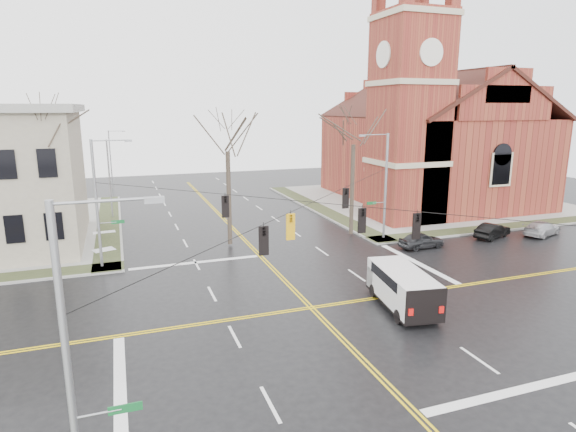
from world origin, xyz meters
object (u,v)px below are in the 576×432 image
object	(u,v)px
signal_pole_sw	(75,360)
tree_nw_far	(45,135)
church	(427,132)
tree_nw_near	(227,145)
signal_pole_ne	(384,183)
parked_car_c	(542,228)
signal_pole_nw	(99,200)
tree_ne	(354,138)
parked_car_b	(492,231)
streetlight_north_a	(111,175)
streetlight_north_b	(111,157)
cargo_van	(401,285)
parked_car_a	(421,240)

from	to	relation	value
signal_pole_sw	tree_nw_far	bearing A→B (deg)	97.25
church	tree_nw_near	bearing A→B (deg)	-157.80
signal_pole_ne	parked_car_c	size ratio (longest dim) A/B	2.03
signal_pole_ne	signal_pole_nw	xyz separation A→B (m)	(-22.64, 0.00, 0.00)
signal_pole_sw	tree_nw_near	bearing A→B (deg)	69.08
tree_ne	tree_nw_near	bearing A→B (deg)	178.08
parked_car_c	signal_pole_ne	bearing A→B (deg)	57.05
tree_nw_far	parked_car_b	bearing A→B (deg)	-8.20
streetlight_north_a	tree_ne	xyz separation A→B (m)	(20.09, -14.33, 4.16)
streetlight_north_b	parked_car_b	world-z (taller)	streetlight_north_b
church	tree_nw_near	xyz separation A→B (m)	(-26.32, -10.74, -0.10)
tree_ne	cargo_van	bearing A→B (deg)	-106.52
church	signal_pole_ne	size ratio (longest dim) A/B	3.06
church	parked_car_a	size ratio (longest dim) A/B	7.25
church	signal_pole_nw	world-z (taller)	church
signal_pole_sw	tree_nw_near	distance (m)	27.55
tree_nw_near	streetlight_north_a	bearing A→B (deg)	123.09
cargo_van	parked_car_b	xyz separation A→B (m)	(15.83, 10.19, -0.65)
cargo_van	tree_ne	bearing A→B (deg)	82.32
signal_pole_sw	parked_car_a	xyz separation A→B (m)	(24.36, 19.65, -4.30)
signal_pole_nw	parked_car_c	world-z (taller)	signal_pole_nw
signal_pole_nw	signal_pole_ne	bearing A→B (deg)	0.00
streetlight_north_b	parked_car_a	size ratio (longest dim) A/B	2.11
parked_car_b	streetlight_north_b	bearing A→B (deg)	17.86
parked_car_a	parked_car_b	world-z (taller)	parked_car_b
signal_pole_sw	signal_pole_ne	bearing A→B (deg)	45.45
signal_pole_nw	streetlight_north_a	xyz separation A→B (m)	(0.67, 16.50, -0.48)
signal_pole_sw	signal_pole_nw	bearing A→B (deg)	90.00
signal_pole_ne	tree_nw_far	distance (m)	26.34
tree_ne	church	bearing A→B (deg)	35.94
church	streetlight_north_a	distance (m)	35.78
parked_car_b	tree_nw_far	distance (m)	36.73
signal_pole_nw	streetlight_north_b	size ratio (longest dim) A/B	1.12
signal_pole_sw	streetlight_north_a	size ratio (longest dim) A/B	1.12
cargo_van	parked_car_b	world-z (taller)	cargo_van
streetlight_north_b	parked_car_a	xyz separation A→B (m)	(23.69, -39.85, -3.82)
signal_pole_ne	tree_nw_near	distance (m)	13.56
signal_pole_sw	cargo_van	xyz separation A→B (m)	(16.26, 9.99, -3.64)
streetlight_north_a	tree_ne	bearing A→B (deg)	-35.50
streetlight_north_b	parked_car_c	world-z (taller)	streetlight_north_b
signal_pole_sw	parked_car_c	world-z (taller)	signal_pole_sw
parked_car_b	streetlight_north_a	bearing A→B (deg)	37.64
signal_pole_nw	parked_car_c	xyz separation A→B (m)	(36.94, -3.58, -4.31)
church	parked_car_b	world-z (taller)	church
signal_pole_sw	streetlight_north_b	world-z (taller)	signal_pole_sw
signal_pole_nw	parked_car_b	xyz separation A→B (m)	(32.09, -2.81, -4.29)
church	signal_pole_ne	distance (m)	19.22
parked_car_a	cargo_van	bearing A→B (deg)	136.39
signal_pole_ne	tree_ne	size ratio (longest dim) A/B	0.75
church	cargo_van	size ratio (longest dim) A/B	4.51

